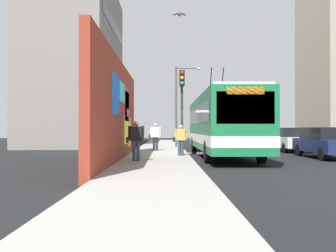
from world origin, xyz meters
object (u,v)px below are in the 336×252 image
parked_car_white (290,139)px  pedestrian_at_curb (181,138)px  traffic_light (182,98)px  street_lamp (179,100)px  city_bus (221,123)px  pedestrian_midblock (155,135)px  pedestrian_near_wall (136,137)px  parked_car_red (249,136)px  parked_car_navy (326,142)px  parked_car_champagne (264,137)px

parked_car_white → pedestrian_at_curb: bearing=127.2°
traffic_light → street_lamp: size_ratio=0.74×
city_bus → parked_car_white: (4.16, -5.20, -1.01)m
city_bus → pedestrian_midblock: 4.60m
city_bus → pedestrian_near_wall: size_ratio=7.39×
parked_car_red → pedestrian_near_wall: pedestrian_near_wall is taller
city_bus → street_lamp: size_ratio=2.03×
parked_car_navy → pedestrian_midblock: (3.94, 8.89, 0.31)m
parked_car_champagne → street_lamp: size_ratio=0.79×
parked_car_navy → parked_car_red: (17.18, 0.00, -0.00)m
city_bus → street_lamp: street_lamp is taller
parked_car_navy → pedestrian_midblock: bearing=66.1°
parked_car_champagne → city_bus: bearing=153.4°
pedestrian_midblock → street_lamp: bearing=-18.2°
pedestrian_midblock → traffic_light: 3.89m
parked_car_champagne → traffic_light: (-10.66, 7.35, 2.34)m
pedestrian_at_curb → parked_car_champagne: bearing=-32.1°
city_bus → parked_car_white: size_ratio=2.74×
parked_car_red → traffic_light: size_ratio=0.97×
pedestrian_midblock → traffic_light: traffic_light is taller
pedestrian_midblock → parked_car_white: bearing=-80.4°
parked_car_white → parked_car_champagne: bearing=0.0°
pedestrian_at_curb → traffic_light: traffic_light is taller
parked_car_navy → parked_car_champagne: bearing=0.0°
parked_car_red → street_lamp: size_ratio=0.72×
parked_car_champagne → street_lamp: street_lamp is taller
parked_car_white → parked_car_red: same height
parked_car_champagne → traffic_light: bearing=145.4°
city_bus → pedestrian_near_wall: bearing=137.0°
parked_car_red → traffic_light: bearing=155.6°
pedestrian_near_wall → parked_car_champagne: bearing=-32.3°
parked_car_champagne → traffic_light: traffic_light is taller
pedestrian_midblock → street_lamp: street_lamp is taller
parked_car_white → street_lamp: bearing=63.5°
pedestrian_midblock → pedestrian_near_wall: size_ratio=1.00×
pedestrian_at_curb → traffic_light: 2.46m
pedestrian_midblock → pedestrian_at_curb: size_ratio=1.09×
parked_car_red → pedestrian_at_curb: size_ratio=2.82×
street_lamp → pedestrian_at_curb: bearing=178.4°
parked_car_white → traffic_light: 8.90m
parked_car_red → parked_car_champagne: bearing=-180.0°
parked_car_red → pedestrian_midblock: size_ratio=2.59×
pedestrian_at_curb → traffic_light: bearing=-5.6°
parked_car_champagne → pedestrian_at_curb: 14.05m
parked_car_navy → parked_car_red: size_ratio=1.05×
pedestrian_midblock → city_bus: bearing=-125.9°
street_lamp → traffic_light: bearing=179.0°
parked_car_white → pedestrian_at_curb: pedestrian_at_curb is taller
parked_car_red → traffic_light: (-16.17, 7.35, 2.35)m
parked_car_navy → pedestrian_near_wall: size_ratio=2.74×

